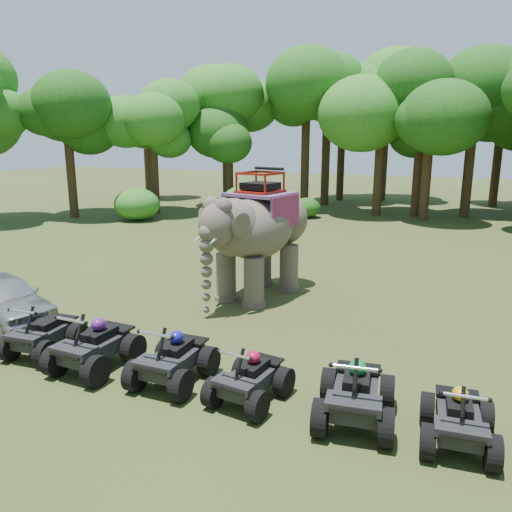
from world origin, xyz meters
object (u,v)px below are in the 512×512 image
Objects in this scene: atv_3 at (250,372)px; atv_4 at (356,386)px; elephant at (259,234)px; atv_0 at (43,328)px; parked_car at (4,299)px; atv_5 at (459,412)px; atv_1 at (94,339)px; atv_2 at (173,353)px.

atv_4 is (1.98, 0.05, 0.08)m from atv_3.
atv_0 is (-2.96, -5.89, -1.34)m from elephant.
parked_car reaches higher than atv_0.
parked_car is 2.38× the size of atv_3.
atv_4 is at bearing -78.78° from parked_car.
atv_5 is (5.88, -6.10, -1.38)m from elephant.
elephant is 2.59× the size of atv_4.
atv_1 is at bearing -89.57° from elephant.
elephant reaches higher than atv_3.
elephant reaches higher than atv_1.
elephant is 7.34m from parked_car.
elephant is at bearing 118.64° from atv_3.
elephant reaches higher than atv_2.
atv_5 is (5.37, -0.11, -0.06)m from atv_2.
elephant is 6.15m from atv_2.
atv_0 is at bearing 179.11° from atv_2.
atv_4 is at bearing -42.16° from elephant.
atv_5 is (1.67, -0.07, -0.09)m from atv_4.
elephant is 6.73m from atv_0.
atv_0 is at bearing -173.64° from atv_3.
atv_5 is at bearing -77.96° from parked_car.
atv_2 is at bearing 172.51° from atv_4.
atv_3 is at bearing -2.40° from atv_2.
atv_2 is (6.00, -1.29, 0.01)m from parked_car.
atv_3 is 0.88× the size of atv_4.
atv_0 is 3.48m from atv_2.
elephant is 8.59m from atv_5.
atv_3 is at bearing -81.09° from parked_car.
parked_car is 9.78m from atv_4.
elephant is 2.67× the size of atv_2.
elephant is 6.36m from atv_1.
atv_5 is at bearing -0.47° from atv_2.
atv_2 reaches higher than atv_5.
parked_car is at bearing 168.63° from atv_2.
parked_car is 11.45m from atv_5.
elephant is at bearing -30.33° from parked_car.
atv_5 is (11.37, -1.40, -0.06)m from parked_car.
atv_0 is 5.20m from atv_3.
parked_car is 2.09× the size of atv_4.
atv_1 reaches higher than atv_4.
parked_car is (-5.48, -4.70, -1.32)m from elephant.
atv_4 is (7.17, -0.15, 0.05)m from atv_0.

